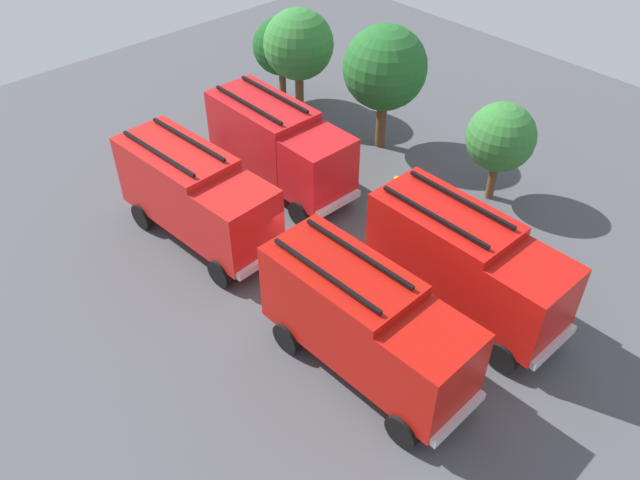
% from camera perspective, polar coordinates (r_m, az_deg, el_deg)
% --- Properties ---
extents(ground_plane, '(46.64, 46.64, 0.00)m').
position_cam_1_polar(ground_plane, '(24.52, -0.00, -2.51)').
color(ground_plane, '#4C4C51').
extents(fire_truck_0, '(7.34, 3.14, 3.88)m').
position_cam_1_polar(fire_truck_0, '(25.05, -10.88, 4.04)').
color(fire_truck_0, red).
rests_on(fire_truck_0, ground).
extents(fire_truck_1, '(7.27, 2.92, 3.88)m').
position_cam_1_polar(fire_truck_1, '(19.68, 4.03, -7.15)').
color(fire_truck_1, red).
rests_on(fire_truck_1, ground).
extents(fire_truck_2, '(7.21, 2.77, 3.88)m').
position_cam_1_polar(fire_truck_2, '(27.69, -3.64, 8.50)').
color(fire_truck_2, red).
rests_on(fire_truck_2, ground).
extents(fire_truck_3, '(7.21, 2.77, 3.88)m').
position_cam_1_polar(fire_truck_3, '(22.13, 12.76, -1.83)').
color(fire_truck_3, red).
rests_on(fire_truck_3, ground).
extents(firefighter_0, '(0.48, 0.44, 1.64)m').
position_cam_1_polar(firefighter_0, '(26.99, 6.71, 4.20)').
color(firefighter_0, black).
rests_on(firefighter_0, ground).
extents(firefighter_1, '(0.29, 0.44, 1.77)m').
position_cam_1_polar(firefighter_1, '(29.70, -10.93, 7.54)').
color(firefighter_1, black).
rests_on(firefighter_1, ground).
extents(tree_0, '(2.92, 2.92, 4.53)m').
position_cam_1_polar(tree_0, '(34.38, -3.45, 16.69)').
color(tree_0, brown).
rests_on(tree_0, ground).
extents(tree_1, '(3.48, 3.48, 5.39)m').
position_cam_1_polar(tree_1, '(33.05, -1.91, 16.86)').
color(tree_1, brown).
rests_on(tree_1, ground).
extents(tree_2, '(3.81, 3.81, 5.91)m').
position_cam_1_polar(tree_2, '(29.94, 5.75, 14.87)').
color(tree_2, brown).
rests_on(tree_2, ground).
extents(tree_3, '(2.84, 2.84, 4.40)m').
position_cam_1_polar(tree_3, '(27.47, 15.67, 8.71)').
color(tree_3, brown).
rests_on(tree_3, ground).
extents(traffic_cone_0, '(0.47, 0.47, 0.68)m').
position_cam_1_polar(traffic_cone_0, '(28.90, -10.51, 5.05)').
color(traffic_cone_0, '#F2600C').
rests_on(traffic_cone_0, ground).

